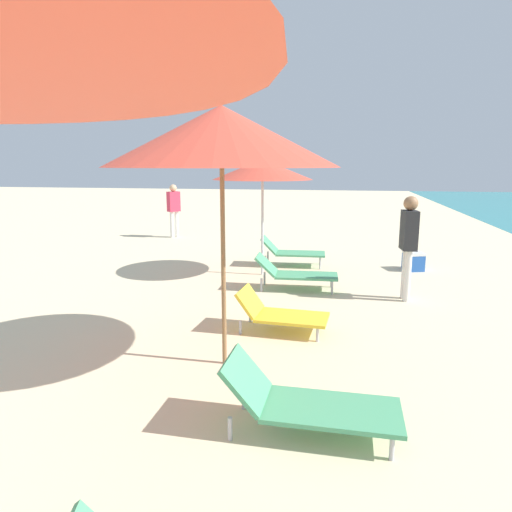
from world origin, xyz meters
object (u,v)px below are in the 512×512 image
lounger_second_inland (306,401)px  person_walking_near (174,206)px  person_walking_mid (409,238)px  lounger_farthest_inland (294,273)px  cooler_box (413,261)px  umbrella_second (221,137)px  lounger_farthest_shoreside (291,251)px  lounger_second_shoreside (280,313)px  umbrella_farthest (263,170)px

lounger_second_inland → person_walking_near: bearing=117.4°
person_walking_near → person_walking_mid: (6.14, -5.59, 0.07)m
lounger_farthest_inland → cooler_box: size_ratio=2.73×
umbrella_second → person_walking_mid: size_ratio=1.67×
lounger_farthest_shoreside → lounger_second_shoreside: bearing=-89.0°
umbrella_farthest → person_walking_near: umbrella_farthest is taller
umbrella_second → lounger_second_inland: 2.71m
lounger_second_inland → cooler_box: (1.77, 6.48, -0.08)m
person_walking_near → person_walking_mid: bearing=-3.0°
person_walking_mid → lounger_second_shoreside: bearing=-141.7°
lounger_farthest_inland → person_walking_near: person_walking_near is taller
lounger_farthest_inland → person_walking_mid: (1.88, -0.30, 0.74)m
umbrella_second → lounger_second_inland: umbrella_second is taller
umbrella_second → cooler_box: (2.78, 5.29, -2.30)m
lounger_second_shoreside → lounger_second_inland: lounger_second_inland is taller
umbrella_second → umbrella_farthest: (-0.31, 4.27, -0.38)m
lounger_second_inland → person_walking_near: size_ratio=0.91×
lounger_farthest_inland → person_walking_mid: person_walking_mid is taller
cooler_box → lounger_second_inland: bearing=-105.3°
umbrella_farthest → lounger_farthest_inland: size_ratio=1.60×
lounger_second_shoreside → person_walking_mid: 2.72m
lounger_farthest_shoreside → cooler_box: lounger_farthest_shoreside is taller
umbrella_farthest → cooler_box: umbrella_farthest is taller
lounger_second_inland → person_walking_near: person_walking_near is taller
umbrella_second → lounger_farthest_inland: 3.95m
umbrella_second → lounger_second_shoreside: bearing=67.3°
umbrella_second → person_walking_mid: (2.33, 2.96, -1.45)m
lounger_second_shoreside → lounger_farthest_shoreside: (-0.30, 4.07, 0.07)m
lounger_second_shoreside → person_walking_near: 8.60m
lounger_farthest_shoreside → lounger_farthest_inland: size_ratio=0.96×
person_walking_mid → umbrella_farthest: bearing=147.2°
lounger_second_inland → cooler_box: 6.71m
umbrella_farthest → person_walking_mid: size_ratio=1.38×
umbrella_second → lounger_second_inland: bearing=-49.5°
lounger_second_inland → lounger_farthest_inland: same height
lounger_second_shoreside → person_walking_mid: (1.85, 1.83, 0.79)m
person_walking_near → cooler_box: size_ratio=2.97×
lounger_second_inland → person_walking_mid: person_walking_mid is taller
lounger_farthest_inland → lounger_second_shoreside: bearing=-92.4°
lounger_farthest_shoreside → person_walking_mid: (2.15, -2.24, 0.72)m
lounger_second_shoreside → person_walking_near: (-4.28, 7.43, 0.72)m
umbrella_second → person_walking_near: umbrella_second is taller
umbrella_second → lounger_second_inland: (1.01, -1.18, -2.22)m
umbrella_second → person_walking_mid: 4.03m
umbrella_farthest → person_walking_near: size_ratio=1.46×
lounger_second_shoreside → umbrella_farthest: 3.73m
umbrella_farthest → person_walking_mid: bearing=-26.4°
umbrella_farthest → person_walking_near: 5.64m
lounger_second_shoreside → cooler_box: (2.31, 4.16, -0.06)m
cooler_box → lounger_second_shoreside: bearing=-119.0°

